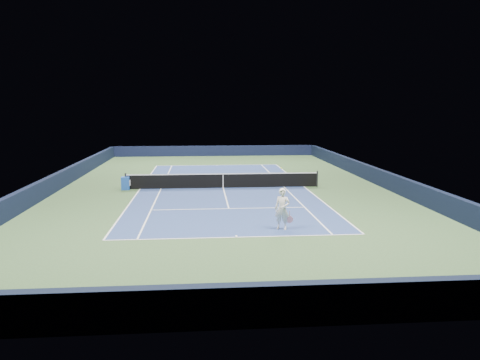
{
  "coord_description": "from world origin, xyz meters",
  "views": [
    {
      "loc": [
        -1.44,
        -30.77,
        5.49
      ],
      "look_at": [
        0.88,
        -3.0,
        1.0
      ],
      "focal_mm": 35.0,
      "sensor_mm": 36.0,
      "label": 1
    }
  ],
  "objects": [
    {
      "name": "sideline_doubles_left",
      "position": [
        -5.49,
        0.0,
        0.01
      ],
      "size": [
        0.08,
        23.77,
        0.0
      ],
      "primitive_type": "cube",
      "color": "white",
      "rests_on": "ground"
    },
    {
      "name": "center_mark_near",
      "position": [
        0.0,
        -11.73,
        0.01
      ],
      "size": [
        0.08,
        0.3,
        0.0
      ],
      "primitive_type": "cube",
      "color": "white",
      "rests_on": "ground"
    },
    {
      "name": "wall_right",
      "position": [
        10.82,
        0.0,
        0.55
      ],
      "size": [
        0.35,
        40.0,
        1.1
      ],
      "primitive_type": "cube",
      "color": "black",
      "rests_on": "ground"
    },
    {
      "name": "center_service_line",
      "position": [
        0.0,
        0.0,
        0.01
      ],
      "size": [
        0.08,
        12.8,
        0.0
      ],
      "primitive_type": "cube",
      "color": "white",
      "rests_on": "ground"
    },
    {
      "name": "wall_near",
      "position": [
        0.0,
        -19.82,
        0.55
      ],
      "size": [
        22.0,
        0.35,
        1.1
      ],
      "primitive_type": "cube",
      "color": "black",
      "rests_on": "ground"
    },
    {
      "name": "wall_left",
      "position": [
        -10.82,
        0.0,
        0.55
      ],
      "size": [
        0.35,
        40.0,
        1.1
      ],
      "primitive_type": "cube",
      "color": "black",
      "rests_on": "ground"
    },
    {
      "name": "service_line_near",
      "position": [
        0.0,
        -6.4,
        0.01
      ],
      "size": [
        8.23,
        0.08,
        0.0
      ],
      "primitive_type": "cube",
      "color": "white",
      "rests_on": "ground"
    },
    {
      "name": "sideline_doubles_right",
      "position": [
        5.49,
        0.0,
        0.01
      ],
      "size": [
        0.08,
        23.77,
        0.0
      ],
      "primitive_type": "cube",
      "color": "white",
      "rests_on": "ground"
    },
    {
      "name": "ground",
      "position": [
        0.0,
        0.0,
        0.0
      ],
      "size": [
        40.0,
        40.0,
        0.0
      ],
      "primitive_type": "plane",
      "color": "#324E2A",
      "rests_on": "ground"
    },
    {
      "name": "court_surface",
      "position": [
        0.0,
        0.0,
        0.0
      ],
      "size": [
        10.97,
        23.77,
        0.01
      ],
      "primitive_type": "cube",
      "color": "navy",
      "rests_on": "ground"
    },
    {
      "name": "baseline_near",
      "position": [
        0.0,
        -11.88,
        0.01
      ],
      "size": [
        10.97,
        0.08,
        0.0
      ],
      "primitive_type": "cube",
      "color": "white",
      "rests_on": "ground"
    },
    {
      "name": "sideline_singles_left",
      "position": [
        -4.12,
        0.0,
        0.01
      ],
      "size": [
        0.08,
        23.77,
        0.0
      ],
      "primitive_type": "cube",
      "color": "white",
      "rests_on": "ground"
    },
    {
      "name": "center_mark_far",
      "position": [
        0.0,
        11.73,
        0.01
      ],
      "size": [
        0.08,
        0.3,
        0.0
      ],
      "primitive_type": "cube",
      "color": "white",
      "rests_on": "ground"
    },
    {
      "name": "baseline_far",
      "position": [
        0.0,
        11.88,
        0.01
      ],
      "size": [
        10.97,
        0.08,
        0.0
      ],
      "primitive_type": "cube",
      "color": "white",
      "rests_on": "ground"
    },
    {
      "name": "tennis_net",
      "position": [
        0.0,
        0.0,
        0.5
      ],
      "size": [
        12.9,
        0.1,
        1.07
      ],
      "color": "black",
      "rests_on": "ground"
    },
    {
      "name": "service_line_far",
      "position": [
        0.0,
        6.4,
        0.01
      ],
      "size": [
        8.23,
        0.08,
        0.0
      ],
      "primitive_type": "cube",
      "color": "white",
      "rests_on": "ground"
    },
    {
      "name": "sponsor_cube",
      "position": [
        -6.4,
        -0.16,
        0.42
      ],
      "size": [
        0.59,
        0.5,
        0.85
      ],
      "color": "#1C49A8",
      "rests_on": "ground"
    },
    {
      "name": "wall_far",
      "position": [
        0.0,
        19.82,
        0.55
      ],
      "size": [
        22.0,
        0.35,
        1.1
      ],
      "primitive_type": "cube",
      "color": "black",
      "rests_on": "ground"
    },
    {
      "name": "tennis_player",
      "position": [
        2.12,
        -10.77,
        0.93
      ],
      "size": [
        0.88,
        1.37,
        2.65
      ],
      "color": "white",
      "rests_on": "ground"
    },
    {
      "name": "sideline_singles_right",
      "position": [
        4.12,
        0.0,
        0.01
      ],
      "size": [
        0.08,
        23.77,
        0.0
      ],
      "primitive_type": "cube",
      "color": "white",
      "rests_on": "ground"
    }
  ]
}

